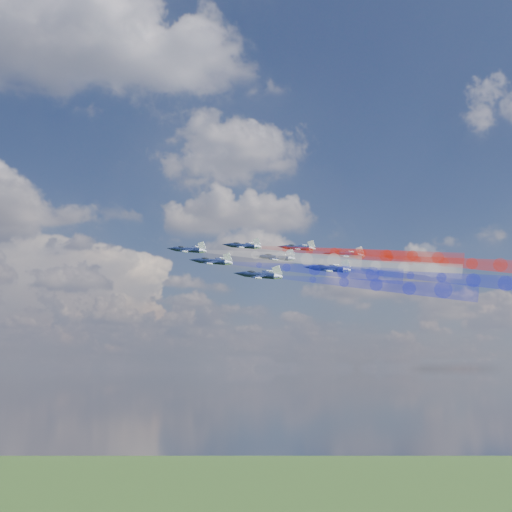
{
  "coord_description": "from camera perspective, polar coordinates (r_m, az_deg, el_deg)",
  "views": [
    {
      "loc": [
        -46.12,
        -158.7,
        133.51
      ],
      "look_at": [
        -18.67,
        -5.14,
        161.07
      ],
      "focal_mm": 44.98,
      "sensor_mm": 36.0,
      "label": 1
    }
  ],
  "objects": [
    {
      "name": "jet_rear_left",
      "position": [
        145.06,
        6.51,
        -1.14
      ],
      "size": [
        14.02,
        13.24,
        6.88
      ],
      "primitive_type": null,
      "rotation": [
        0.13,
        -0.31,
        1.09
      ],
      "color": "black"
    },
    {
      "name": "trail_inner_left",
      "position": [
        144.51,
        5.21,
        -1.21
      ],
      "size": [
        36.69,
        20.98,
        9.3
      ],
      "primitive_type": null,
      "rotation": [
        0.13,
        -0.31,
        1.09
      ],
      "color": "#1922D9"
    },
    {
      "name": "trail_rear_right",
      "position": [
        163.9,
        16.39,
        -0.5
      ],
      "size": [
        36.69,
        20.98,
        9.3
      ],
      "primitive_type": null,
      "rotation": [
        0.13,
        -0.31,
        1.09
      ],
      "color": "red"
    },
    {
      "name": "trail_lead",
      "position": [
        156.34,
        2.22,
        -0.07
      ],
      "size": [
        36.69,
        20.98,
        9.3
      ],
      "primitive_type": null,
      "rotation": [
        0.13,
        -0.31,
        1.09
      ],
      "color": "white"
    },
    {
      "name": "trail_inner_right",
      "position": [
        164.09,
        7.0,
        0.32
      ],
      "size": [
        36.69,
        20.98,
        9.3
      ],
      "primitive_type": null,
      "rotation": [
        0.13,
        -0.31,
        1.09
      ],
      "color": "red"
    },
    {
      "name": "jet_rear_right",
      "position": [
        165.64,
        7.94,
        0.12
      ],
      "size": [
        14.02,
        13.24,
        6.88
      ],
      "primitive_type": null,
      "rotation": [
        0.13,
        -0.31,
        1.09
      ],
      "color": "black"
    },
    {
      "name": "jet_outer_right",
      "position": [
        177.69,
        3.76,
        0.73
      ],
      "size": [
        14.02,
        13.24,
        6.88
      ],
      "primitive_type": null,
      "rotation": [
        0.13,
        -0.31,
        1.09
      ],
      "color": "black"
    },
    {
      "name": "trail_outer_right",
      "position": [
        174.04,
        11.61,
        0.16
      ],
      "size": [
        36.69,
        20.98,
        9.3
      ],
      "primitive_type": null,
      "rotation": [
        0.13,
        -0.31,
        1.09
      ],
      "color": "red"
    },
    {
      "name": "jet_center_third",
      "position": [
        157.86,
        1.78,
        -0.15
      ],
      "size": [
        14.02,
        13.24,
        6.88
      ],
      "primitive_type": null,
      "rotation": [
        0.13,
        -0.31,
        1.09
      ],
      "color": "black"
    },
    {
      "name": "trail_outer_left",
      "position": [
        131.14,
        10.64,
        -2.55
      ],
      "size": [
        36.69,
        20.98,
        9.3
      ],
      "primitive_type": null,
      "rotation": [
        0.13,
        -0.31,
        1.09
      ],
      "color": "#1922D9"
    },
    {
      "name": "jet_inner_right",
      "position": [
        169.73,
        -1.14,
        0.9
      ],
      "size": [
        14.02,
        13.24,
        6.88
      ],
      "primitive_type": null,
      "rotation": [
        0.13,
        -0.31,
        1.09
      ],
      "color": "black"
    },
    {
      "name": "trail_center_third",
      "position": [
        153.61,
        10.61,
        -0.81
      ],
      "size": [
        36.69,
        20.98,
        9.3
      ],
      "primitive_type": null,
      "rotation": [
        0.13,
        -0.31,
        1.09
      ],
      "color": "white"
    },
    {
      "name": "jet_inner_left",
      "position": [
        151.05,
        -3.89,
        -0.49
      ],
      "size": [
        14.02,
        13.24,
        6.88
      ],
      "primitive_type": null,
      "rotation": [
        0.13,
        -0.31,
        1.09
      ],
      "color": "black"
    },
    {
      "name": "trail_rear_left",
      "position": [
        143.01,
        16.17,
        -1.86
      ],
      "size": [
        36.69,
        20.98,
        9.3
      ],
      "primitive_type": null,
      "rotation": [
        0.13,
        -0.31,
        1.09
      ],
      "color": "#1922D9"
    },
    {
      "name": "jet_outer_left",
      "position": [
        135.64,
        0.35,
        -1.72
      ],
      "size": [
        14.02,
        13.24,
        6.88
      ],
      "primitive_type": null,
      "rotation": [
        0.13,
        -0.31,
        1.09
      ],
      "color": "black"
    },
    {
      "name": "jet_lead",
      "position": [
        163.96,
        -6.06,
        0.55
      ],
      "size": [
        14.02,
        13.24,
        6.88
      ],
      "primitive_type": null,
      "rotation": [
        0.13,
        -0.31,
        1.09
      ],
      "color": "black"
    }
  ]
}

